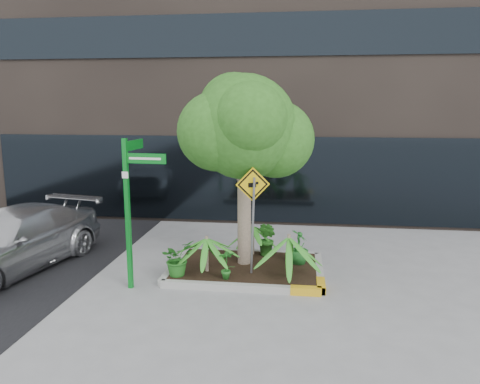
# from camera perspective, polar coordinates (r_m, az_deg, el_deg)

# --- Properties ---
(ground) EXTENTS (80.00, 80.00, 0.00)m
(ground) POSITION_cam_1_polar(r_m,az_deg,el_deg) (10.22, -0.59, -10.23)
(ground) COLOR gray
(ground) RESTS_ON ground
(planter) EXTENTS (3.35, 2.36, 0.15)m
(planter) POSITION_cam_1_polar(r_m,az_deg,el_deg) (10.41, 0.90, -9.24)
(planter) COLOR #9E9E99
(planter) RESTS_ON ground
(tree) EXTENTS (2.89, 2.57, 4.34)m
(tree) POSITION_cam_1_polar(r_m,az_deg,el_deg) (10.03, 0.54, 7.93)
(tree) COLOR tan
(tree) RESTS_ON ground
(palm_front) EXTENTS (1.03, 1.03, 1.14)m
(palm_front) POSITION_cam_1_polar(r_m,az_deg,el_deg) (9.52, 5.98, -5.49)
(palm_front) COLOR tan
(palm_front) RESTS_ON ground
(palm_left) EXTENTS (0.86, 0.86, 0.96)m
(palm_left) POSITION_cam_1_polar(r_m,az_deg,el_deg) (9.90, -4.09, -5.67)
(palm_left) COLOR tan
(palm_left) RESTS_ON ground
(palm_back) EXTENTS (0.82, 0.82, 0.91)m
(palm_back) POSITION_cam_1_polar(r_m,az_deg,el_deg) (10.99, 1.57, -4.19)
(palm_back) COLOR tan
(palm_back) RESTS_ON ground
(parked_car) EXTENTS (2.80, 4.92, 1.34)m
(parked_car) POSITION_cam_1_polar(r_m,az_deg,el_deg) (11.54, -26.11, -5.39)
(parked_car) COLOR #BCBCC1
(parked_car) RESTS_ON ground
(shrub_a) EXTENTS (0.87, 0.87, 0.73)m
(shrub_a) POSITION_cam_1_polar(r_m,az_deg,el_deg) (9.84, -7.68, -8.01)
(shrub_a) COLOR #1F621C
(shrub_a) RESTS_ON planter
(shrub_b) EXTENTS (0.52, 0.52, 0.76)m
(shrub_b) POSITION_cam_1_polar(r_m,az_deg,el_deg) (10.52, 7.19, -6.64)
(shrub_b) COLOR #1C5E20
(shrub_b) RESTS_ON planter
(shrub_c) EXTENTS (0.42, 0.42, 0.63)m
(shrub_c) POSITION_cam_1_polar(r_m,az_deg,el_deg) (9.57, -1.67, -8.78)
(shrub_c) COLOR #236E22
(shrub_c) RESTS_ON planter
(shrub_d) EXTENTS (0.63, 0.63, 0.82)m
(shrub_d) POSITION_cam_1_polar(r_m,az_deg,el_deg) (10.94, 3.34, -5.75)
(shrub_d) COLOR #25661D
(shrub_d) RESTS_ON planter
(street_sign_post) EXTENTS (0.89, 0.91, 3.01)m
(street_sign_post) POSITION_cam_1_polar(r_m,az_deg,el_deg) (9.38, -13.14, -0.60)
(street_sign_post) COLOR #0B7920
(street_sign_post) RESTS_ON ground
(cattle_sign) EXTENTS (0.67, 0.32, 2.26)m
(cattle_sign) POSITION_cam_1_polar(r_m,az_deg,el_deg) (9.41, 1.57, -1.38)
(cattle_sign) COLOR slate
(cattle_sign) RESTS_ON ground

